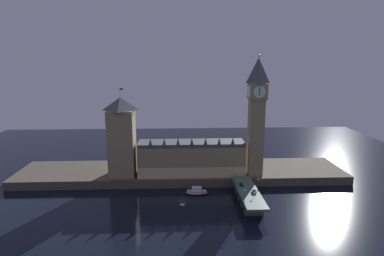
{
  "coord_description": "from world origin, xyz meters",
  "views": [
    {
      "loc": [
        -1.96,
        -171.27,
        78.63
      ],
      "look_at": [
        6.33,
        20.0,
        38.22
      ],
      "focal_mm": 30.0,
      "sensor_mm": 36.0,
      "label": 1
    }
  ],
  "objects_px": {
    "car_northbound_lead": "(241,184)",
    "car_southbound_lead": "(254,192)",
    "clock_tower": "(257,113)",
    "victoria_tower": "(122,137)",
    "pedestrian_far_rail": "(237,184)",
    "street_lamp_near": "(245,194)",
    "street_lamp_far": "(235,174)",
    "pedestrian_mid_walk": "(258,190)",
    "boat_upstream": "(197,192)",
    "pedestrian_near_rail": "(244,198)",
    "street_lamp_mid": "(258,183)"
  },
  "relations": [
    {
      "from": "pedestrian_near_rail",
      "to": "boat_upstream",
      "type": "height_order",
      "value": "pedestrian_near_rail"
    },
    {
      "from": "street_lamp_near",
      "to": "street_lamp_far",
      "type": "bearing_deg",
      "value": 90.0
    },
    {
      "from": "pedestrian_mid_walk",
      "to": "boat_upstream",
      "type": "bearing_deg",
      "value": 157.39
    },
    {
      "from": "boat_upstream",
      "to": "pedestrian_mid_walk",
      "type": "bearing_deg",
      "value": -22.61
    },
    {
      "from": "car_southbound_lead",
      "to": "pedestrian_far_rail",
      "type": "height_order",
      "value": "pedestrian_far_rail"
    },
    {
      "from": "boat_upstream",
      "to": "car_southbound_lead",
      "type": "bearing_deg",
      "value": -27.27
    },
    {
      "from": "pedestrian_near_rail",
      "to": "street_lamp_far",
      "type": "bearing_deg",
      "value": 90.89
    },
    {
      "from": "clock_tower",
      "to": "pedestrian_far_rail",
      "type": "relative_size",
      "value": 48.47
    },
    {
      "from": "street_lamp_near",
      "to": "street_lamp_mid",
      "type": "bearing_deg",
      "value": 53.84
    },
    {
      "from": "victoria_tower",
      "to": "boat_upstream",
      "type": "bearing_deg",
      "value": -24.62
    },
    {
      "from": "car_northbound_lead",
      "to": "pedestrian_far_rail",
      "type": "relative_size",
      "value": 2.59
    },
    {
      "from": "pedestrian_mid_walk",
      "to": "pedestrian_far_rail",
      "type": "bearing_deg",
      "value": 137.48
    },
    {
      "from": "street_lamp_near",
      "to": "boat_upstream",
      "type": "xyz_separation_m",
      "value": [
        -22.85,
        27.82,
        -10.1
      ]
    },
    {
      "from": "clock_tower",
      "to": "street_lamp_near",
      "type": "bearing_deg",
      "value": -109.05
    },
    {
      "from": "clock_tower",
      "to": "pedestrian_mid_walk",
      "type": "bearing_deg",
      "value": -99.71
    },
    {
      "from": "street_lamp_mid",
      "to": "pedestrian_mid_walk",
      "type": "bearing_deg",
      "value": -118.68
    },
    {
      "from": "pedestrian_near_rail",
      "to": "pedestrian_mid_walk",
      "type": "bearing_deg",
      "value": 46.33
    },
    {
      "from": "street_lamp_far",
      "to": "clock_tower",
      "type": "bearing_deg",
      "value": 45.87
    },
    {
      "from": "victoria_tower",
      "to": "pedestrian_near_rail",
      "type": "distance_m",
      "value": 86.76
    },
    {
      "from": "pedestrian_mid_walk",
      "to": "street_lamp_near",
      "type": "distance_m",
      "value": 17.77
    },
    {
      "from": "car_northbound_lead",
      "to": "street_lamp_mid",
      "type": "bearing_deg",
      "value": -45.56
    },
    {
      "from": "clock_tower",
      "to": "victoria_tower",
      "type": "bearing_deg",
      "value": 177.61
    },
    {
      "from": "clock_tower",
      "to": "victoria_tower",
      "type": "height_order",
      "value": "clock_tower"
    },
    {
      "from": "street_lamp_near",
      "to": "street_lamp_far",
      "type": "xyz_separation_m",
      "value": [
        0.0,
        29.44,
        -0.02
      ]
    },
    {
      "from": "street_lamp_near",
      "to": "boat_upstream",
      "type": "height_order",
      "value": "street_lamp_near"
    },
    {
      "from": "pedestrian_near_rail",
      "to": "pedestrian_far_rail",
      "type": "relative_size",
      "value": 1.04
    },
    {
      "from": "pedestrian_mid_walk",
      "to": "street_lamp_far",
      "type": "relative_size",
      "value": 0.25
    },
    {
      "from": "street_lamp_near",
      "to": "pedestrian_near_rail",
      "type": "bearing_deg",
      "value": 83.58
    },
    {
      "from": "clock_tower",
      "to": "pedestrian_near_rail",
      "type": "bearing_deg",
      "value": -110.05
    },
    {
      "from": "victoria_tower",
      "to": "boat_upstream",
      "type": "relative_size",
      "value": 4.31
    },
    {
      "from": "car_northbound_lead",
      "to": "street_lamp_near",
      "type": "xyz_separation_m",
      "value": [
        -2.89,
        -22.74,
        3.89
      ]
    },
    {
      "from": "pedestrian_near_rail",
      "to": "street_lamp_near",
      "type": "distance_m",
      "value": 5.12
    },
    {
      "from": "car_northbound_lead",
      "to": "pedestrian_near_rail",
      "type": "distance_m",
      "value": 19.35
    },
    {
      "from": "clock_tower",
      "to": "pedestrian_near_rail",
      "type": "distance_m",
      "value": 58.8
    },
    {
      "from": "car_northbound_lead",
      "to": "boat_upstream",
      "type": "height_order",
      "value": "car_northbound_lead"
    },
    {
      "from": "street_lamp_far",
      "to": "street_lamp_near",
      "type": "bearing_deg",
      "value": -90.0
    },
    {
      "from": "car_southbound_lead",
      "to": "pedestrian_mid_walk",
      "type": "height_order",
      "value": "pedestrian_mid_walk"
    },
    {
      "from": "clock_tower",
      "to": "pedestrian_mid_walk",
      "type": "distance_m",
      "value": 49.73
    },
    {
      "from": "pedestrian_far_rail",
      "to": "pedestrian_near_rail",
      "type": "bearing_deg",
      "value": -90.0
    },
    {
      "from": "pedestrian_far_rail",
      "to": "clock_tower",
      "type": "bearing_deg",
      "value": 55.75
    },
    {
      "from": "clock_tower",
      "to": "car_northbound_lead",
      "type": "xyz_separation_m",
      "value": [
        -12.89,
        -22.97,
        -38.23
      ]
    },
    {
      "from": "car_northbound_lead",
      "to": "car_southbound_lead",
      "type": "xyz_separation_m",
      "value": [
        4.98,
        -10.76,
        0.08
      ]
    },
    {
      "from": "car_southbound_lead",
      "to": "pedestrian_mid_walk",
      "type": "distance_m",
      "value": 3.21
    },
    {
      "from": "car_northbound_lead",
      "to": "street_lamp_mid",
      "type": "distance_m",
      "value": 11.87
    },
    {
      "from": "victoria_tower",
      "to": "boat_upstream",
      "type": "distance_m",
      "value": 59.28
    },
    {
      "from": "clock_tower",
      "to": "pedestrian_mid_walk",
      "type": "height_order",
      "value": "clock_tower"
    },
    {
      "from": "victoria_tower",
      "to": "car_northbound_lead",
      "type": "distance_m",
      "value": 80.67
    },
    {
      "from": "pedestrian_near_rail",
      "to": "boat_upstream",
      "type": "relative_size",
      "value": 0.13
    },
    {
      "from": "car_southbound_lead",
      "to": "street_lamp_far",
      "type": "height_order",
      "value": "street_lamp_far"
    },
    {
      "from": "pedestrian_near_rail",
      "to": "street_lamp_near",
      "type": "height_order",
      "value": "street_lamp_near"
    }
  ]
}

